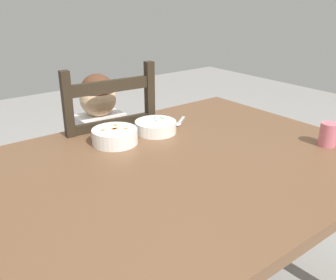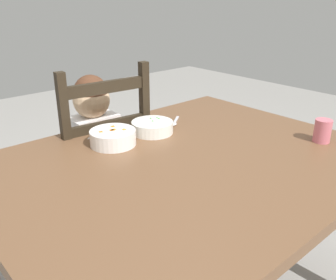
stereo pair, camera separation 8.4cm
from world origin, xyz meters
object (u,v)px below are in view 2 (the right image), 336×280
bowl_of_carrots (113,137)px  child_figure (98,143)px  drinking_cup (323,131)px  dining_chair (99,173)px  dining_table (186,180)px  spoon (174,123)px  bowl_of_peas (152,127)px

bowl_of_carrots → child_figure: bearing=71.3°
bowl_of_carrots → drinking_cup: bearing=-39.4°
dining_chair → drinking_cup: size_ratio=10.86×
child_figure → bowl_of_carrots: child_figure is taller
dining_table → drinking_cup: 0.59m
spoon → dining_table: bearing=-126.1°
drinking_cup → child_figure: bearing=123.4°
child_figure → bowl_of_peas: 0.34m
dining_chair → bowl_of_carrots: size_ratio=5.60×
spoon → bowl_of_carrots: bearing=-176.0°
dining_table → dining_chair: dining_chair is taller
dining_table → spoon: 0.39m
drinking_cup → bowl_of_carrots: bearing=140.6°
dining_table → child_figure: 0.58m
bowl_of_peas → bowl_of_carrots: (-0.20, -0.00, 0.01)m
dining_chair → child_figure: bearing=-12.6°
child_figure → bowl_of_peas: child_figure is taller
dining_chair → bowl_of_peas: bearing=-70.4°
dining_chair → bowl_of_peas: 0.43m
dining_chair → spoon: size_ratio=8.19×
child_figure → spoon: bearing=-47.3°
dining_chair → spoon: 0.46m
drinking_cup → spoon: bearing=118.0°
child_figure → dining_table: bearing=-87.8°
bowl_of_peas → dining_chair: bearing=109.6°
bowl_of_carrots → drinking_cup: size_ratio=1.94×
dining_chair → bowl_of_carrots: (-0.09, -0.29, 0.30)m
bowl_of_carrots → spoon: (0.35, 0.02, -0.03)m
dining_chair → child_figure: (0.01, -0.00, 0.16)m
dining_table → spoon: (0.23, 0.31, 0.09)m
dining_chair → drinking_cup: bearing=-56.4°
bowl_of_peas → spoon: bearing=9.4°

